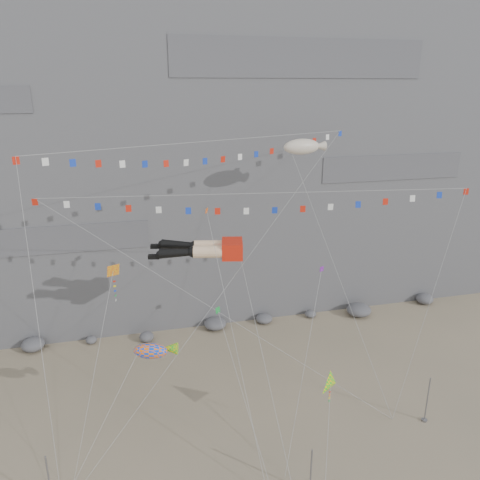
{
  "coord_description": "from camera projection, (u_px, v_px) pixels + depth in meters",
  "views": [
    {
      "loc": [
        -8.95,
        -31.36,
        27.21
      ],
      "look_at": [
        1.03,
        9.0,
        13.48
      ],
      "focal_mm": 35.0,
      "sensor_mm": 36.0,
      "label": 1
    }
  ],
  "objects": [
    {
      "name": "harlequin_kite",
      "position": [
        113.0,
        271.0,
        34.81
      ],
      "size": [
        4.95,
        6.94,
        15.76
      ],
      "color": "red",
      "rests_on": "ground"
    },
    {
      "name": "flag_banner_lower",
      "position": [
        261.0,
        194.0,
        38.23
      ],
      "size": [
        35.39,
        9.41,
        22.4
      ],
      "color": "red",
      "rests_on": "ground"
    },
    {
      "name": "small_kite_b",
      "position": [
        321.0,
        273.0,
        41.5
      ],
      "size": [
        7.29,
        11.04,
        17.02
      ],
      "color": "purple",
      "rests_on": "ground"
    },
    {
      "name": "cliff",
      "position": [
        190.0,
        104.0,
        61.14
      ],
      "size": [
        80.0,
        28.0,
        50.0
      ],
      "primitive_type": "cube",
      "color": "slate",
      "rests_on": "ground"
    },
    {
      "name": "ground",
      "position": [
        254.0,
        425.0,
        39.48
      ],
      "size": [
        120.0,
        120.0,
        0.0
      ],
      "primitive_type": "plane",
      "color": "gray",
      "rests_on": "ground"
    },
    {
      "name": "flag_banner_upper",
      "position": [
        214.0,
        141.0,
        40.28
      ],
      "size": [
        29.47,
        20.2,
        29.84
      ],
      "color": "red",
      "rests_on": "ground"
    },
    {
      "name": "legs_kite",
      "position": [
        206.0,
        249.0,
        39.69
      ],
      "size": [
        8.5,
        15.78,
        19.33
      ],
      "rotation": [
        0.0,
        0.0,
        -0.22
      ],
      "color": "red",
      "rests_on": "ground"
    },
    {
      "name": "fish_windsock",
      "position": [
        150.0,
        351.0,
        34.9
      ],
      "size": [
        8.83,
        6.14,
        11.86
      ],
      "color": "orange",
      "rests_on": "ground"
    },
    {
      "name": "talus_boulders",
      "position": [
        215.0,
        324.0,
        54.96
      ],
      "size": [
        60.0,
        3.0,
        1.2
      ],
      "primitive_type": null,
      "color": "#5D5D62",
      "rests_on": "ground"
    },
    {
      "name": "small_kite_a",
      "position": [
        208.0,
        218.0,
        39.1
      ],
      "size": [
        2.13,
        13.97,
        21.85
      ],
      "color": "orange",
      "rests_on": "ground"
    },
    {
      "name": "blimp_windsock",
      "position": [
        302.0,
        147.0,
        45.27
      ],
      "size": [
        6.32,
        14.81,
        25.9
      ],
      "color": "beige",
      "rests_on": "ground"
    },
    {
      "name": "delta_kite",
      "position": [
        331.0,
        384.0,
        35.33
      ],
      "size": [
        3.48,
        5.9,
        8.06
      ],
      "color": "yellow",
      "rests_on": "ground"
    },
    {
      "name": "anchor_pole_center",
      "position": [
        311.0,
        471.0,
        32.33
      ],
      "size": [
        0.12,
        0.12,
        3.69
      ],
      "primitive_type": "cylinder",
      "color": "slate",
      "rests_on": "ground"
    },
    {
      "name": "small_kite_c",
      "position": [
        219.0,
        313.0,
        37.2
      ],
      "size": [
        2.57,
        10.1,
        14.02
      ],
      "color": "#169235",
      "rests_on": "ground"
    },
    {
      "name": "anchor_pole_right",
      "position": [
        427.0,
        400.0,
        39.27
      ],
      "size": [
        0.12,
        0.12,
        4.28
      ],
      "primitive_type": "cylinder",
      "color": "slate",
      "rests_on": "ground"
    }
  ]
}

